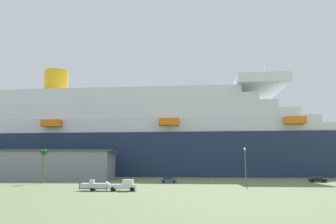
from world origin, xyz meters
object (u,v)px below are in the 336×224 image
object	(u,v)px
palm_tree	(44,155)
parked_car_black_coupe	(317,179)
pickup_truck	(124,185)
small_boat_on_trailer	(98,186)
cruise_ship	(119,140)
parked_car_silver_sedan	(52,178)
parked_car_blue_suv	(169,180)
street_lamp	(245,161)

from	to	relation	value
palm_tree	parked_car_black_coupe	distance (m)	77.20
pickup_truck	small_boat_on_trailer	distance (m)	5.18
palm_tree	cruise_ship	bearing A→B (deg)	80.37
pickup_truck	palm_tree	size ratio (longest dim) A/B	0.61
cruise_ship	small_boat_on_trailer	distance (m)	78.83
parked_car_silver_sedan	palm_tree	bearing A→B (deg)	-76.74
parked_car_black_coupe	parked_car_blue_suv	bearing A→B (deg)	-174.37
small_boat_on_trailer	parked_car_black_coupe	world-z (taller)	small_boat_on_trailer
street_lamp	parked_car_black_coupe	bearing A→B (deg)	31.50
cruise_ship	parked_car_blue_suv	bearing A→B (deg)	-64.13
small_boat_on_trailer	street_lamp	distance (m)	35.65
palm_tree	parked_car_silver_sedan	xyz separation A→B (m)	(-3.38, 14.34, -6.84)
parked_car_black_coupe	street_lamp	bearing A→B (deg)	-148.50
parked_car_blue_suv	parked_car_silver_sedan	world-z (taller)	same
parked_car_black_coupe	parked_car_silver_sedan	xyz separation A→B (m)	(-79.92, 6.87, -0.00)
parked_car_silver_sedan	parked_car_black_coupe	bearing A→B (deg)	-4.91
pickup_truck	parked_car_silver_sedan	distance (m)	46.59
cruise_ship	pickup_truck	world-z (taller)	cruise_ship
palm_tree	parked_car_black_coupe	size ratio (longest dim) A/B	1.92
palm_tree	street_lamp	xyz separation A→B (m)	(53.38, -6.72, -1.87)
cruise_ship	parked_car_black_coupe	xyz separation A→B (m)	(67.22, -47.42, -15.35)
cruise_ship	parked_car_blue_suv	world-z (taller)	cruise_ship
street_lamp	parked_car_blue_suv	size ratio (longest dim) A/B	2.10
palm_tree	small_boat_on_trailer	bearing A→B (deg)	-45.29
small_boat_on_trailer	palm_tree	xyz separation A→B (m)	(-21.31, 21.53, 6.71)
pickup_truck	street_lamp	xyz separation A→B (m)	(26.89, 14.70, 4.75)
pickup_truck	parked_car_black_coupe	distance (m)	57.79
small_boat_on_trailer	street_lamp	bearing A→B (deg)	24.78
cruise_ship	parked_car_silver_sedan	distance (m)	45.17
cruise_ship	parked_car_silver_sedan	size ratio (longest dim) A/B	52.85
cruise_ship	pickup_truck	xyz separation A→B (m)	(17.17, -76.30, -15.14)
small_boat_on_trailer	parked_car_silver_sedan	distance (m)	43.54
small_boat_on_trailer	parked_car_blue_suv	bearing A→B (deg)	62.34
small_boat_on_trailer	parked_car_black_coupe	size ratio (longest dim) A/B	1.50
small_boat_on_trailer	parked_car_silver_sedan	size ratio (longest dim) A/B	1.52
pickup_truck	palm_tree	world-z (taller)	palm_tree
street_lamp	parked_car_silver_sedan	size ratio (longest dim) A/B	1.91
small_boat_on_trailer	palm_tree	bearing A→B (deg)	134.71
cruise_ship	palm_tree	distance (m)	56.32
palm_tree	parked_car_black_coupe	world-z (taller)	palm_tree
parked_car_blue_suv	street_lamp	bearing A→B (deg)	-27.75
small_boat_on_trailer	street_lamp	size ratio (longest dim) A/B	0.80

